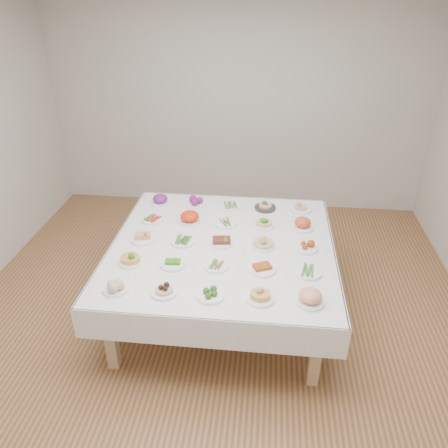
# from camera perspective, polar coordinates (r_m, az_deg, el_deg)

# --- Properties ---
(room_envelope) EXTENTS (5.02, 5.02, 2.81)m
(room_envelope) POSITION_cam_1_polar(r_m,az_deg,el_deg) (3.40, -1.45, 11.68)
(room_envelope) COLOR #A06943
(room_envelope) RESTS_ON ground
(display_table) EXTENTS (2.03, 2.03, 0.75)m
(display_table) POSITION_cam_1_polar(r_m,az_deg,el_deg) (4.02, -0.23, -3.53)
(display_table) COLOR white
(display_table) RESTS_ON ground
(dish_0) EXTENTS (0.20, 0.20, 0.10)m
(dish_0) POSITION_cam_1_polar(r_m,az_deg,el_deg) (3.51, -13.97, -7.81)
(dish_0) COLOR white
(dish_0) RESTS_ON display_table
(dish_1) EXTENTS (0.20, 0.20, 0.10)m
(dish_1) POSITION_cam_1_polar(r_m,az_deg,el_deg) (3.41, -7.86, -8.38)
(dish_1) COLOR white
(dish_1) RESTS_ON display_table
(dish_2) EXTENTS (0.21, 0.21, 0.09)m
(dish_2) POSITION_cam_1_polar(r_m,az_deg,el_deg) (3.36, -1.81, -8.99)
(dish_2) COLOR white
(dish_2) RESTS_ON display_table
(dish_3) EXTENTS (0.21, 0.21, 0.12)m
(dish_3) POSITION_cam_1_polar(r_m,az_deg,el_deg) (3.33, 4.77, -9.06)
(dish_3) COLOR white
(dish_3) RESTS_ON display_table
(dish_4) EXTENTS (0.21, 0.21, 0.12)m
(dish_4) POSITION_cam_1_polar(r_m,az_deg,el_deg) (3.35, 11.20, -9.29)
(dish_4) COLOR white
(dish_4) RESTS_ON display_table
(dish_5) EXTENTS (0.21, 0.21, 0.13)m
(dish_5) POSITION_cam_1_polar(r_m,az_deg,el_deg) (3.79, -12.14, -4.25)
(dish_5) COLOR white
(dish_5) RESTS_ON display_table
(dish_6) EXTENTS (0.22, 0.22, 0.08)m
(dish_6) POSITION_cam_1_polar(r_m,az_deg,el_deg) (3.72, -6.70, -4.96)
(dish_6) COLOR white
(dish_6) RESTS_ON display_table
(dish_7) EXTENTS (0.20, 0.20, 0.04)m
(dish_7) POSITION_cam_1_polar(r_m,az_deg,el_deg) (3.67, -1.01, -5.49)
(dish_7) COLOR white
(dish_7) RESTS_ON display_table
(dish_8) EXTENTS (0.23, 0.23, 0.09)m
(dish_8) POSITION_cam_1_polar(r_m,az_deg,el_deg) (3.65, 5.00, -5.59)
(dish_8) COLOR white
(dish_8) RESTS_ON display_table
(dish_9) EXTENTS (0.22, 0.22, 0.05)m
(dish_9) POSITION_cam_1_polar(r_m,az_deg,el_deg) (3.67, 10.89, -6.05)
(dish_9) COLOR white
(dish_9) RESTS_ON display_table
(dish_10) EXTENTS (0.22, 0.22, 0.10)m
(dish_10) POSITION_cam_1_polar(r_m,az_deg,el_deg) (4.10, -10.57, -1.57)
(dish_10) COLOR white
(dish_10) RESTS_ON display_table
(dish_11) EXTENTS (0.22, 0.22, 0.05)m
(dish_11) POSITION_cam_1_polar(r_m,az_deg,el_deg) (4.02, -5.41, -2.18)
(dish_11) COLOR white
(dish_11) RESTS_ON display_table
(dish_12) EXTENTS (0.21, 0.21, 0.10)m
(dish_12) POSITION_cam_1_polar(r_m,az_deg,el_deg) (3.97, -0.31, -2.12)
(dish_12) COLOR white
(dish_12) RESTS_ON display_table
(dish_13) EXTENTS (0.22, 0.22, 0.12)m
(dish_13) POSITION_cam_1_polar(r_m,az_deg,el_deg) (3.94, 5.15, -2.22)
(dish_13) COLOR white
(dish_13) RESTS_ON display_table
(dish_14) EXTENTS (0.22, 0.22, 0.09)m
(dish_14) POSITION_cam_1_polar(r_m,az_deg,el_deg) (3.97, 10.62, -2.77)
(dish_14) COLOR white
(dish_14) RESTS_ON display_table
(dish_15) EXTENTS (0.21, 0.21, 0.05)m
(dish_15) POSITION_cam_1_polar(r_m,az_deg,el_deg) (4.42, -9.32, 0.64)
(dish_15) COLOR white
(dish_15) RESTS_ON display_table
(dish_16) EXTENTS (0.23, 0.23, 0.13)m
(dish_16) POSITION_cam_1_polar(r_m,az_deg,el_deg) (4.33, -4.50, 0.97)
(dish_16) COLOR white
(dish_16) RESTS_ON display_table
(dish_17) EXTENTS (0.21, 0.21, 0.05)m
(dish_17) POSITION_cam_1_polar(r_m,az_deg,el_deg) (4.29, 0.23, 0.11)
(dish_17) COLOR white
(dish_17) RESTS_ON display_table
(dish_18) EXTENTS (0.21, 0.21, 0.11)m
(dish_18) POSITION_cam_1_polar(r_m,az_deg,el_deg) (4.27, 5.23, 0.33)
(dish_18) COLOR white
(dish_18) RESTS_ON display_table
(dish_19) EXTENTS (0.22, 0.22, 0.11)m
(dish_19) POSITION_cam_1_polar(r_m,az_deg,el_deg) (4.28, 10.23, 0.03)
(dish_19) COLOR white
(dish_19) RESTS_ON display_table
(dish_20) EXTENTS (0.21, 0.21, 0.13)m
(dish_20) POSITION_cam_1_polar(r_m,az_deg,el_deg) (4.72, -8.33, 3.28)
(dish_20) COLOR white
(dish_20) RESTS_ON display_table
(dish_21) EXTENTS (0.22, 0.22, 0.11)m
(dish_21) POSITION_cam_1_polar(r_m,az_deg,el_deg) (4.65, -3.68, 2.98)
(dish_21) COLOR white
(dish_21) RESTS_ON display_table
(dish_22) EXTENTS (0.22, 0.22, 0.05)m
(dish_22) POSITION_cam_1_polar(r_m,az_deg,el_deg) (4.61, 0.86, 2.40)
(dish_22) COLOR white
(dish_22) RESTS_ON display_table
(dish_23) EXTENTS (0.22, 0.22, 0.11)m
(dish_23) POSITION_cam_1_polar(r_m,az_deg,el_deg) (4.60, 5.42, 2.51)
(dish_23) COLOR #2B2926
(dish_23) RESTS_ON display_table
(dish_24) EXTENTS (0.22, 0.22, 0.11)m
(dish_24) POSITION_cam_1_polar(r_m,az_deg,el_deg) (4.62, 9.98, 2.27)
(dish_24) COLOR white
(dish_24) RESTS_ON display_table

